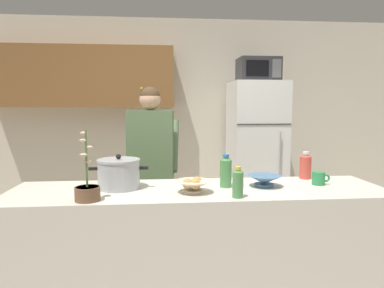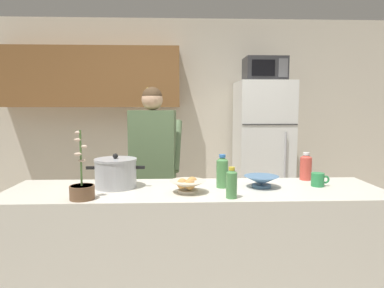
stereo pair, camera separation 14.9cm
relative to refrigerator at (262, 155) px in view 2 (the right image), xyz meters
name	(u,v)px [view 2 (the right image)]	position (x,y,z in m)	size (l,w,h in m)	color
back_wall_unit	(166,111)	(-1.19, 0.40, 0.53)	(6.00, 0.48, 2.60)	beige
kitchen_island	(195,253)	(-0.92, -1.85, -0.43)	(2.57, 0.68, 0.92)	silver
refrigerator	(262,155)	(0.00, 0.00, 0.00)	(0.64, 0.68, 1.78)	white
microwave	(265,69)	(0.00, -0.02, 1.03)	(0.48, 0.37, 0.28)	#2D2D30
person_near_pot	(153,154)	(-1.27, -0.94, 0.15)	(0.54, 0.46, 1.66)	#726656
cooking_pot	(116,173)	(-1.47, -1.79, 0.13)	(0.40, 0.29, 0.24)	#ADAFB5
coffee_mug	(318,180)	(-0.04, -1.81, 0.08)	(0.13, 0.09, 0.10)	#2D8C4C
bread_bowl	(188,185)	(-0.97, -1.95, 0.08)	(0.24, 0.24, 0.10)	beige
empty_bowl	(261,181)	(-0.45, -1.82, 0.08)	(0.24, 0.24, 0.08)	#4C7299
bottle_near_edge	(222,172)	(-0.73, -1.82, 0.14)	(0.08, 0.08, 0.23)	#4C8C4C
bottle_mid_counter	(306,167)	(-0.05, -1.59, 0.13)	(0.09, 0.09, 0.21)	#D84C3F
bottle_far_corner	(232,183)	(-0.71, -2.10, 0.13)	(0.07, 0.07, 0.19)	#4C8C4C
potted_orchid	(82,189)	(-1.62, -2.09, 0.10)	(0.15, 0.15, 0.42)	brown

